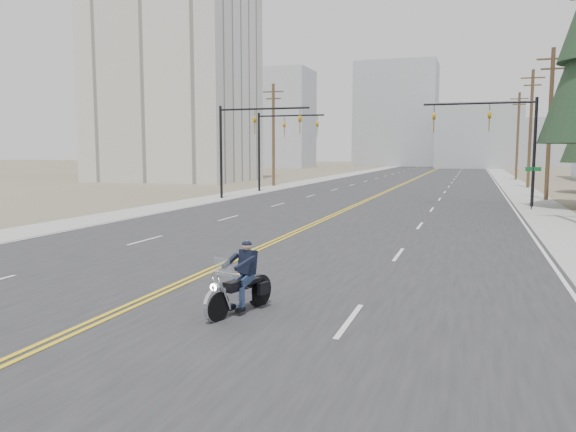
{
  "coord_description": "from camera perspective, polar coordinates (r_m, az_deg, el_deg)",
  "views": [
    {
      "loc": [
        7.36,
        -7.22,
        3.53
      ],
      "look_at": [
        2.05,
        8.82,
        1.6
      ],
      "focal_mm": 35.0,
      "sensor_mm": 36.0,
      "label": 1
    }
  ],
  "objects": [
    {
      "name": "utility_pole_d",
      "position": [
        60.49,
        23.42,
        8.31
      ],
      "size": [
        2.2,
        0.3,
        11.5
      ],
      "color": "brown",
      "rests_on": "ground"
    },
    {
      "name": "motorcyclist",
      "position": [
        12.34,
        -4.97,
        -6.33
      ],
      "size": [
        1.42,
        2.19,
        1.58
      ],
      "primitive_type": null,
      "rotation": [
        0.0,
        0.0,
        2.85
      ],
      "color": "black",
      "rests_on": "ground"
    },
    {
      "name": "haze_bldg_b",
      "position": [
        132.27,
        18.75,
        7.67
      ],
      "size": [
        18.0,
        14.0,
        14.0
      ],
      "primitive_type": "cube",
      "color": "#ADB2B7",
      "rests_on": "ground"
    },
    {
      "name": "road",
      "position": [
        77.65,
        12.87,
        3.75
      ],
      "size": [
        20.0,
        200.0,
        0.01
      ],
      "primitive_type": "cube",
      "color": "#303033",
      "rests_on": "ground"
    },
    {
      "name": "sidewalk_left",
      "position": [
        79.57,
        4.58,
        3.95
      ],
      "size": [
        3.0,
        200.0,
        0.01
      ],
      "primitive_type": "cube",
      "color": "#A5A5A0",
      "rests_on": "ground"
    },
    {
      "name": "street_sign",
      "position": [
        37.42,
        23.6,
        3.32
      ],
      "size": [
        0.9,
        0.06,
        2.62
      ],
      "color": "black",
      "rests_on": "ground"
    },
    {
      "name": "haze_bldg_f",
      "position": [
        148.8,
        -4.43,
        8.21
      ],
      "size": [
        12.0,
        12.0,
        16.0
      ],
      "primitive_type": "cube",
      "color": "#ADB2B7",
      "rests_on": "ground"
    },
    {
      "name": "utility_pole_e",
      "position": [
        77.43,
        22.31,
        7.66
      ],
      "size": [
        2.2,
        0.3,
        11.0
      ],
      "color": "brown",
      "rests_on": "ground"
    },
    {
      "name": "traffic_mast_far",
      "position": [
        50.1,
        -1.15,
        8.05
      ],
      "size": [
        6.1,
        0.26,
        7.0
      ],
      "color": "black",
      "rests_on": "ground"
    },
    {
      "name": "traffic_mast_left",
      "position": [
        42.51,
        -4.35,
        8.39
      ],
      "size": [
        7.1,
        0.26,
        7.0
      ],
      "color": "black",
      "rests_on": "ground"
    },
    {
      "name": "ground_plane",
      "position": [
        10.9,
        -26.38,
        -13.08
      ],
      "size": [
        400.0,
        400.0,
        0.0
      ],
      "primitive_type": "plane",
      "color": "#776D56",
      "rests_on": "ground"
    },
    {
      "name": "apartment_block",
      "position": [
        72.48,
        -11.59,
        15.49
      ],
      "size": [
        18.0,
        14.0,
        30.0
      ],
      "primitive_type": "cube",
      "color": "silver",
      "rests_on": "ground"
    },
    {
      "name": "haze_bldg_a",
      "position": [
        129.57,
        -0.82,
        9.81
      ],
      "size": [
        14.0,
        12.0,
        22.0
      ],
      "primitive_type": "cube",
      "color": "#B7BCC6",
      "rests_on": "ground"
    },
    {
      "name": "utility_pole_c",
      "position": [
        45.57,
        25.06,
        8.67
      ],
      "size": [
        2.2,
        0.3,
        11.0
      ],
      "color": "brown",
      "rests_on": "ground"
    },
    {
      "name": "traffic_mast_right",
      "position": [
        39.28,
        20.87,
        8.14
      ],
      "size": [
        7.1,
        0.26,
        7.0
      ],
      "color": "black",
      "rests_on": "ground"
    },
    {
      "name": "haze_bldg_e",
      "position": [
        158.23,
        24.89,
        6.81
      ],
      "size": [
        14.0,
        14.0,
        12.0
      ],
      "primitive_type": "cube",
      "color": "#B7BCC6",
      "rests_on": "ground"
    },
    {
      "name": "sidewalk_right",
      "position": [
        77.41,
        21.39,
        3.45
      ],
      "size": [
        3.0,
        200.0,
        0.01
      ],
      "primitive_type": "cube",
      "color": "#A5A5A0",
      "rests_on": "ground"
    },
    {
      "name": "haze_bldg_d",
      "position": [
        148.79,
        10.96,
        10.04
      ],
      "size": [
        20.0,
        15.0,
        26.0
      ],
      "primitive_type": "cube",
      "color": "#ADB2B7",
      "rests_on": "ground"
    },
    {
      "name": "utility_pole_left",
      "position": [
        58.72,
        -1.49,
        8.41
      ],
      "size": [
        2.2,
        0.3,
        10.5
      ],
      "color": "brown",
      "rests_on": "ground"
    }
  ]
}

